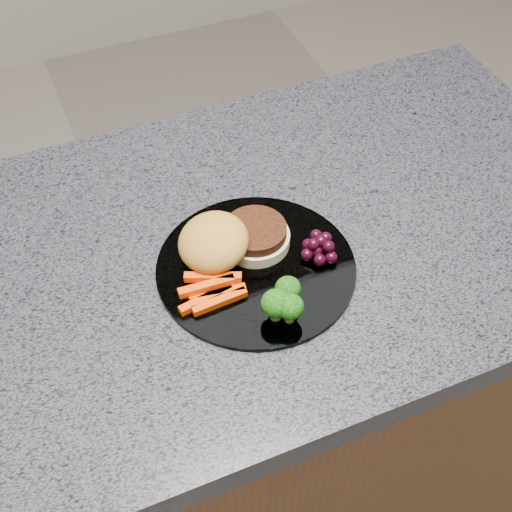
{
  "coord_description": "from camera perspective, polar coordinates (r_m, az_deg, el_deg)",
  "views": [
    {
      "loc": [
        -0.18,
        -0.61,
        1.6
      ],
      "look_at": [
        0.05,
        -0.05,
        0.93
      ],
      "focal_mm": 50.0,
      "sensor_mm": 36.0,
      "label": 1
    }
  ],
  "objects": [
    {
      "name": "island_cabinet",
      "position": [
        1.33,
        -3.0,
        -13.39
      ],
      "size": [
        1.2,
        0.6,
        0.86
      ],
      "primitive_type": "cube",
      "color": "#4E341B",
      "rests_on": "ground"
    },
    {
      "name": "countertop",
      "position": [
        0.96,
        -4.05,
        -0.59
      ],
      "size": [
        1.2,
        0.6,
        0.04
      ],
      "primitive_type": "cube",
      "color": "#4B4A54",
      "rests_on": "island_cabinet"
    },
    {
      "name": "plate",
      "position": [
        0.93,
        0.0,
        -0.95
      ],
      "size": [
        0.26,
        0.26,
        0.01
      ],
      "primitive_type": "cylinder",
      "color": "white",
      "rests_on": "countertop"
    },
    {
      "name": "burger",
      "position": [
        0.92,
        -2.21,
        1.12
      ],
      "size": [
        0.18,
        0.13,
        0.05
      ],
      "rotation": [
        0.0,
        0.0,
        0.43
      ],
      "color": "beige",
      "rests_on": "plate"
    },
    {
      "name": "carrot_sticks",
      "position": [
        0.89,
        -3.53,
        -2.76
      ],
      "size": [
        0.09,
        0.06,
        0.02
      ],
      "rotation": [
        0.0,
        0.0,
        -0.32
      ],
      "color": "#EE4203",
      "rests_on": "plate"
    },
    {
      "name": "broccoli",
      "position": [
        0.85,
        2.23,
        -3.61
      ],
      "size": [
        0.06,
        0.06,
        0.04
      ],
      "rotation": [
        0.0,
        0.0,
        0.42
      ],
      "color": "olive",
      "rests_on": "plate"
    },
    {
      "name": "grape_bunch",
      "position": [
        0.93,
        5.13,
        0.73
      ],
      "size": [
        0.05,
        0.05,
        0.03
      ],
      "rotation": [
        0.0,
        0.0,
        -0.34
      ],
      "color": "black",
      "rests_on": "plate"
    }
  ]
}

